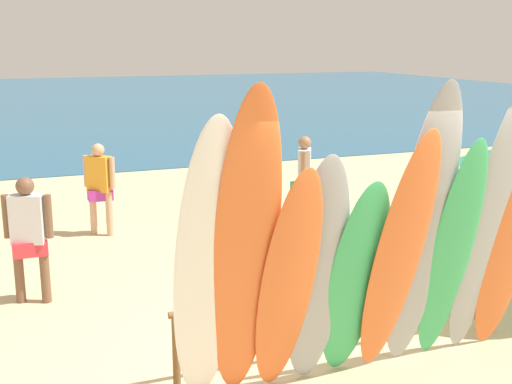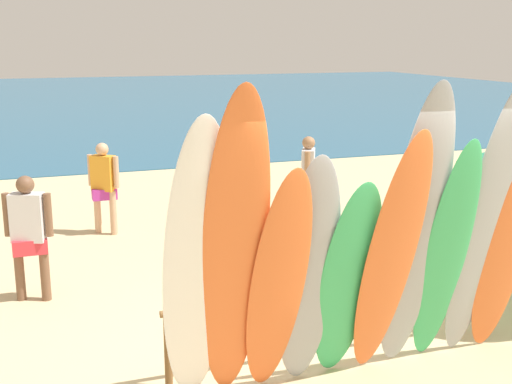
% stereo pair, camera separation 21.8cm
% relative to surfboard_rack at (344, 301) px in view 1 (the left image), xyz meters
% --- Properties ---
extents(ground, '(60.00, 60.00, 0.00)m').
position_rel_surfboard_rack_xyz_m(ground, '(0.00, 14.00, -0.59)').
color(ground, '#D3BC8C').
extents(ocean_water, '(60.00, 40.00, 0.02)m').
position_rel_surfboard_rack_xyz_m(ocean_water, '(0.00, 30.03, -0.58)').
color(ocean_water, '#235B7F').
rests_on(ocean_water, ground).
extents(surfboard_rack, '(3.48, 0.07, 0.74)m').
position_rel_surfboard_rack_xyz_m(surfboard_rack, '(0.00, 0.00, 0.00)').
color(surfboard_rack, brown).
rests_on(surfboard_rack, ground).
extents(surfboard_white_0, '(0.57, 0.76, 2.57)m').
position_rel_surfboard_rack_xyz_m(surfboard_white_0, '(-1.52, -0.50, 0.69)').
color(surfboard_white_0, white).
rests_on(surfboard_white_0, ground).
extents(surfboard_orange_1, '(0.60, 0.91, 2.80)m').
position_rel_surfboard_rack_xyz_m(surfboard_orange_1, '(-1.23, -0.58, 0.81)').
color(surfboard_orange_1, orange).
rests_on(surfboard_orange_1, ground).
extents(surfboard_orange_2, '(0.59, 0.75, 2.14)m').
position_rel_surfboard_rack_xyz_m(surfboard_orange_2, '(-0.84, -0.53, 0.48)').
color(surfboard_orange_2, orange).
rests_on(surfboard_orange_2, ground).
extents(surfboard_grey_3, '(0.56, 0.60, 2.20)m').
position_rel_surfboard_rack_xyz_m(surfboard_grey_3, '(-0.53, -0.47, 0.51)').
color(surfboard_grey_3, '#999EA3').
rests_on(surfboard_grey_3, ground).
extents(surfboard_green_4, '(0.60, 0.65, 1.95)m').
position_rel_surfboard_rack_xyz_m(surfboard_green_4, '(-0.15, -0.45, 0.38)').
color(surfboard_green_4, '#38B266').
rests_on(surfboard_green_4, ground).
extents(surfboard_orange_5, '(0.61, 0.84, 2.40)m').
position_rel_surfboard_rack_xyz_m(surfboard_orange_5, '(0.21, -0.56, 0.60)').
color(surfboard_orange_5, orange).
rests_on(surfboard_orange_5, ground).
extents(surfboard_grey_6, '(0.59, 0.73, 2.77)m').
position_rel_surfboard_rack_xyz_m(surfboard_grey_6, '(0.49, -0.50, 0.79)').
color(surfboard_grey_6, '#999EA3').
rests_on(surfboard_grey_6, ground).
extents(surfboard_green_7, '(0.48, 0.67, 2.27)m').
position_rel_surfboard_rack_xyz_m(surfboard_green_7, '(0.85, -0.48, 0.54)').
color(surfboard_green_7, '#38B266').
rests_on(surfboard_green_7, ground).
extents(surfboard_grey_8, '(0.57, 0.72, 2.72)m').
position_rel_surfboard_rack_xyz_m(surfboard_grey_8, '(1.23, -0.50, 0.77)').
color(surfboard_grey_8, '#999EA3').
rests_on(surfboard_grey_8, ground).
extents(surfboard_orange_9, '(0.51, 0.51, 2.00)m').
position_rel_surfboard_rack_xyz_m(surfboard_orange_9, '(1.54, -0.43, 0.40)').
color(surfboard_orange_9, orange).
rests_on(surfboard_orange_9, ground).
extents(beachgoer_midbeach, '(0.42, 0.44, 1.51)m').
position_rel_surfboard_rack_xyz_m(beachgoer_midbeach, '(1.59, 7.12, 0.27)').
color(beachgoer_midbeach, tan).
rests_on(beachgoer_midbeach, ground).
extents(beachgoer_strolling, '(0.45, 0.39, 1.48)m').
position_rel_surfboard_rack_xyz_m(beachgoer_strolling, '(-1.65, 5.08, 0.26)').
color(beachgoer_strolling, tan).
rests_on(beachgoer_strolling, ground).
extents(beachgoer_by_water, '(0.55, 0.32, 1.53)m').
position_rel_surfboard_rack_xyz_m(beachgoer_by_water, '(-2.80, 2.55, 0.29)').
color(beachgoer_by_water, brown).
rests_on(beachgoer_by_water, ground).
extents(beachgoer_near_rack, '(0.40, 0.53, 1.53)m').
position_rel_surfboard_rack_xyz_m(beachgoer_near_rack, '(1.56, 4.33, 0.29)').
color(beachgoer_near_rack, '#9E704C').
rests_on(beachgoer_near_rack, ground).
extents(beach_chair_red, '(0.58, 0.73, 0.83)m').
position_rel_surfboard_rack_xyz_m(beach_chair_red, '(3.23, 2.48, -0.16)').
color(beach_chair_red, '#B7B7BC').
rests_on(beach_chair_red, ground).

